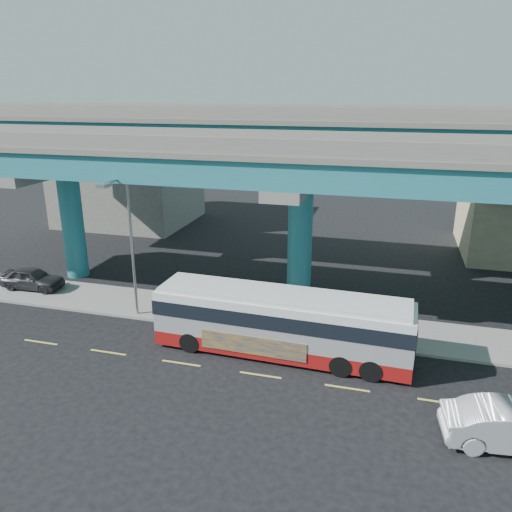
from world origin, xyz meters
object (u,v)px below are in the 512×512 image
(street_lamp, at_px, (125,228))
(stop_sign, at_px, (353,310))
(parked_car, at_px, (32,278))
(transit_bus, at_px, (282,321))

(street_lamp, height_order, stop_sign, street_lamp)
(street_lamp, bearing_deg, parked_car, 165.14)
(stop_sign, bearing_deg, street_lamp, -166.42)
(transit_bus, bearing_deg, street_lamp, 172.65)
(transit_bus, distance_m, stop_sign, 3.96)
(transit_bus, xyz_separation_m, stop_sign, (3.27, 2.24, 0.01))
(parked_car, bearing_deg, stop_sign, -96.40)
(transit_bus, distance_m, street_lamp, 9.94)
(stop_sign, bearing_deg, parked_car, -174.04)
(street_lamp, relative_size, stop_sign, 3.55)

